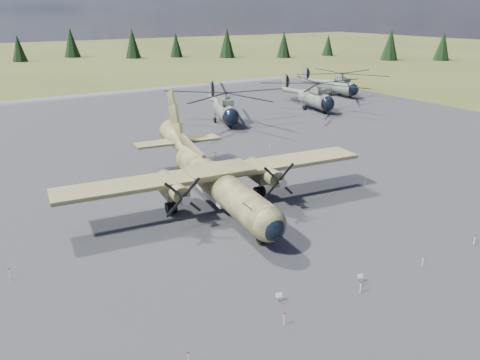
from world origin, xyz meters
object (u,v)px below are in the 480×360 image
transport_plane (214,175)px  helicopter_far (340,80)px  helicopter_mid (316,90)px  helicopter_near (225,101)px

transport_plane → helicopter_far: 60.34m
helicopter_mid → helicopter_near: bearing=-170.2°
helicopter_near → helicopter_far: 33.18m
helicopter_mid → transport_plane: bearing=-133.5°
transport_plane → helicopter_near: 31.62m
helicopter_far → transport_plane: bearing=-144.8°
helicopter_far → helicopter_mid: bearing=-149.2°
transport_plane → helicopter_mid: (35.18, 27.03, 0.86)m
transport_plane → helicopter_mid: transport_plane is taller
transport_plane → helicopter_mid: 44.37m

